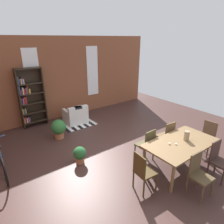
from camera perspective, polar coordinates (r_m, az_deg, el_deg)
name	(u,v)px	position (r m, az deg, el deg)	size (l,w,h in m)	color
ground_plane	(129,157)	(5.74, 4.99, -12.97)	(10.44, 10.44, 0.00)	#412A26
back_wall_brick	(65,78)	(8.38, -13.67, 9.71)	(8.40, 0.12, 3.29)	brown
window_pane_0	(33,78)	(7.88, -22.28, 9.28)	(0.55, 0.02, 2.14)	white
window_pane_1	(92,71)	(8.88, -5.77, 11.86)	(0.55, 0.02, 2.14)	white
dining_table	(181,145)	(5.21, 19.64, -9.15)	(1.89, 1.05, 0.77)	brown
vase_on_table	(187,136)	(5.26, 21.12, -6.52)	(0.13, 0.13, 0.25)	#998466
tealight_candle_0	(169,144)	(4.98, 16.55, -8.91)	(0.04, 0.04, 0.04)	silver
tealight_candle_1	(176,144)	(5.01, 18.33, -8.97)	(0.04, 0.04, 0.03)	silver
dining_chair_near_right	(218,159)	(5.35, 28.81, -12.06)	(0.42, 0.42, 0.95)	#3C2722
dining_chair_near_left	(199,173)	(4.68, 24.13, -16.10)	(0.42, 0.42, 0.95)	brown
dining_chair_far_right	(167,135)	(5.96, 15.80, -6.63)	(0.43, 0.43, 0.95)	brown
dining_chair_far_left	(147,144)	(5.38, 10.18, -9.29)	(0.41, 0.41, 0.95)	#474024
dining_chair_head_left	(143,171)	(4.41, 9.10, -16.77)	(0.43, 0.43, 0.95)	#423016
dining_chair_head_right	(207,136)	(6.33, 26.21, -6.44)	(0.43, 0.43, 0.95)	brown
bookshelf_tall	(30,98)	(7.81, -23.05, 3.93)	(0.92, 0.30, 2.21)	#2D2319
armchair_white	(76,116)	(7.89, -10.64, -1.14)	(0.83, 0.83, 0.75)	white
bicycle_second	(2,161)	(5.67, -29.72, -12.40)	(0.44, 1.68, 0.88)	black
potted_plant_by_shelf	(80,154)	(5.40, -9.49, -12.17)	(0.35, 0.35, 0.49)	#9E6042
potted_plant_corner	(59,128)	(6.76, -15.46, -4.60)	(0.50, 0.50, 0.66)	#9E6042
striped_rug	(79,125)	(7.72, -9.63, -3.78)	(1.28, 0.72, 0.01)	black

